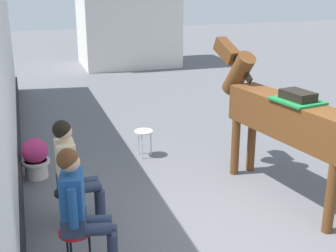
# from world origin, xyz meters

# --- Properties ---
(ground_plane) EXTENTS (40.00, 40.00, 0.00)m
(ground_plane) POSITION_xyz_m (0.00, 3.00, 0.00)
(ground_plane) COLOR slate
(distant_cottage) EXTENTS (3.40, 2.60, 3.50)m
(distant_cottage) POSITION_xyz_m (1.40, 11.20, 1.80)
(distant_cottage) COLOR silver
(distant_cottage) RESTS_ON ground_plane
(seated_visitor_near) EXTENTS (0.61, 0.48, 1.39)m
(seated_visitor_near) POSITION_xyz_m (-1.78, -0.15, 0.78)
(seated_visitor_near) COLOR red
(seated_visitor_near) RESTS_ON ground_plane
(seated_visitor_far) EXTENTS (0.61, 0.49, 1.39)m
(seated_visitor_far) POSITION_xyz_m (-1.75, 0.81, 0.78)
(seated_visitor_far) COLOR black
(seated_visitor_far) RESTS_ON ground_plane
(saddled_horse_center) EXTENTS (0.80, 2.98, 2.06)m
(saddled_horse_center) POSITION_xyz_m (1.13, 0.80, 1.16)
(saddled_horse_center) COLOR brown
(saddled_horse_center) RESTS_ON ground_plane
(flower_planter_farthest) EXTENTS (0.43, 0.43, 0.64)m
(flower_planter_farthest) POSITION_xyz_m (-2.14, 2.43, 0.33)
(flower_planter_farthest) COLOR beige
(flower_planter_farthest) RESTS_ON ground_plane
(spare_stool_white) EXTENTS (0.32, 0.32, 0.46)m
(spare_stool_white) POSITION_xyz_m (-0.33, 2.77, 0.40)
(spare_stool_white) COLOR white
(spare_stool_white) RESTS_ON ground_plane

